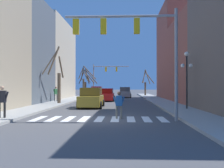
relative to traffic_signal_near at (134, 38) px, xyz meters
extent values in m
plane|color=#4C4C4F|center=(-1.97, 0.42, -4.54)|extent=(240.00, 240.00, 0.00)
cube|color=#9E9E99|center=(-7.74, 0.42, -4.47)|extent=(2.53, 90.00, 0.15)
cube|color=#9E9E99|center=(3.79, 0.42, -4.47)|extent=(2.53, 90.00, 0.15)
cube|color=#515B66|center=(-12.00, 13.35, 0.95)|extent=(6.00, 8.34, 10.98)
cube|color=#BCB299|center=(-12.00, 24.24, 1.14)|extent=(6.00, 13.43, 11.36)
cube|color=#934C3D|center=(8.05, 14.33, 0.10)|extent=(6.00, 10.65, 9.29)
cube|color=#934C3D|center=(8.05, 25.19, 2.26)|extent=(6.00, 11.06, 13.60)
cube|color=white|center=(-5.57, 0.74, -4.54)|extent=(0.45, 2.60, 0.01)
cube|color=white|center=(-4.67, 0.74, -4.54)|extent=(0.45, 2.60, 0.01)
cube|color=white|center=(-3.77, 0.74, -4.54)|extent=(0.45, 2.60, 0.01)
cube|color=white|center=(-2.87, 0.74, -4.54)|extent=(0.45, 2.60, 0.01)
cube|color=white|center=(-1.97, 0.74, -4.54)|extent=(0.45, 2.60, 0.01)
cube|color=white|center=(-1.07, 0.74, -4.54)|extent=(0.45, 2.60, 0.01)
cube|color=white|center=(-0.17, 0.74, -4.54)|extent=(0.45, 2.60, 0.01)
cube|color=white|center=(0.73, 0.74, -4.54)|extent=(0.45, 2.60, 0.01)
cube|color=white|center=(1.63, 0.74, -4.54)|extent=(0.45, 2.60, 0.01)
cylinder|color=gray|center=(2.28, 0.00, -1.47)|extent=(0.18, 0.18, 6.15)
cylinder|color=gray|center=(-0.78, 0.00, 1.21)|extent=(6.11, 0.14, 0.14)
cube|color=yellow|center=(0.14, 0.00, 0.66)|extent=(0.32, 0.28, 0.84)
cube|color=yellow|center=(-1.70, 0.00, 0.66)|extent=(0.32, 0.28, 0.84)
cube|color=yellow|center=(-3.23, 0.00, 0.66)|extent=(0.32, 0.28, 0.84)
cylinder|color=gray|center=(-6.22, 34.44, -1.57)|extent=(0.18, 0.18, 5.95)
cylinder|color=gray|center=(-2.91, 34.44, 1.01)|extent=(6.62, 0.14, 0.14)
cube|color=yellow|center=(-3.91, 34.44, 0.46)|extent=(0.32, 0.28, 0.84)
cube|color=yellow|center=(-1.92, 34.44, 0.46)|extent=(0.32, 0.28, 0.84)
cylinder|color=black|center=(4.33, 6.26, -2.35)|extent=(0.12, 0.12, 4.08)
sphere|color=white|center=(4.33, 6.26, -0.13)|extent=(0.36, 0.36, 0.36)
sphere|color=white|center=(4.01, 6.26, -1.05)|extent=(0.31, 0.31, 0.31)
sphere|color=white|center=(4.65, 6.26, -1.05)|extent=(0.31, 0.31, 0.31)
cube|color=red|center=(-2.79, 18.63, -3.98)|extent=(1.83, 4.38, 0.78)
cube|color=maroon|center=(-2.79, 18.63, -3.27)|extent=(1.69, 2.28, 0.64)
cylinder|color=black|center=(-1.85, 17.28, -4.22)|extent=(0.22, 0.64, 0.64)
cylinder|color=black|center=(-3.72, 17.28, -4.22)|extent=(0.22, 0.64, 0.64)
cylinder|color=black|center=(-1.85, 19.99, -4.22)|extent=(0.22, 0.64, 0.64)
cylinder|color=black|center=(-3.72, 19.99, -4.22)|extent=(0.22, 0.64, 0.64)
cube|color=gray|center=(-0.39, 29.08, -3.94)|extent=(1.76, 4.55, 0.85)
cube|color=#464648|center=(-0.39, 29.08, -3.17)|extent=(1.62, 2.37, 0.69)
cylinder|color=black|center=(-1.28, 30.49, -4.22)|extent=(0.22, 0.64, 0.64)
cylinder|color=black|center=(0.51, 30.49, -4.22)|extent=(0.22, 0.64, 0.64)
cylinder|color=black|center=(-1.28, 27.67, -4.22)|extent=(0.22, 0.64, 0.64)
cylinder|color=black|center=(0.51, 27.67, -4.22)|extent=(0.22, 0.64, 0.64)
cube|color=#A38423|center=(-3.45, 8.71, -3.93)|extent=(1.84, 4.54, 0.87)
cube|color=#594813|center=(-3.45, 8.71, -3.14)|extent=(1.70, 2.36, 0.71)
cylinder|color=black|center=(-2.51, 7.30, -4.22)|extent=(0.22, 0.64, 0.64)
cylinder|color=black|center=(-4.39, 7.30, -4.22)|extent=(0.22, 0.64, 0.64)
cylinder|color=black|center=(-2.51, 10.12, -4.22)|extent=(0.22, 0.64, 0.64)
cylinder|color=black|center=(-4.39, 10.12, -4.22)|extent=(0.22, 0.64, 0.64)
cube|color=red|center=(-5.30, 31.29, -3.92)|extent=(1.85, 4.61, 0.90)
cube|color=maroon|center=(-5.30, 31.29, -3.10)|extent=(1.70, 2.40, 0.74)
cylinder|color=black|center=(-6.24, 32.71, -4.22)|extent=(0.22, 0.64, 0.64)
cylinder|color=black|center=(-4.36, 32.71, -4.22)|extent=(0.22, 0.64, 0.64)
cylinder|color=black|center=(-6.24, 29.86, -4.22)|extent=(0.22, 0.64, 0.64)
cylinder|color=black|center=(-4.36, 29.86, -4.22)|extent=(0.22, 0.64, 0.64)
cylinder|color=#4C4C51|center=(-8.52, 15.45, -3.99)|extent=(0.12, 0.12, 0.80)
cylinder|color=#4C4C51|center=(-8.32, 15.65, -3.99)|extent=(0.12, 0.12, 0.80)
cube|color=#337542|center=(-8.42, 15.55, -3.28)|extent=(0.43, 0.43, 0.63)
sphere|color=#8C664C|center=(-8.42, 15.55, -2.82)|extent=(0.22, 0.22, 0.22)
cylinder|color=#337542|center=(-8.58, 15.39, -3.32)|extent=(0.26, 0.25, 0.61)
cylinder|color=#337542|center=(-8.26, 15.70, -3.32)|extent=(0.26, 0.25, 0.61)
cylinder|color=black|center=(-7.18, -0.15, -3.97)|extent=(0.13, 0.13, 0.84)
cube|color=black|center=(-7.33, -0.14, -3.22)|extent=(0.42, 0.24, 0.66)
sphere|color=tan|center=(-7.33, -0.14, -2.73)|extent=(0.24, 0.24, 0.24)
cylinder|color=black|center=(-7.10, -0.15, -3.26)|extent=(0.29, 0.10, 0.64)
cylinder|color=#7A705B|center=(-0.72, 0.87, -4.17)|extent=(0.11, 0.11, 0.75)
cylinder|color=#7A705B|center=(-1.00, 0.84, -4.17)|extent=(0.11, 0.11, 0.75)
cube|color=#235693|center=(-0.86, 0.85, -3.49)|extent=(0.39, 0.25, 0.59)
sphere|color=brown|center=(-0.86, 0.85, -3.06)|extent=(0.21, 0.21, 0.21)
cylinder|color=#235693|center=(-0.65, 0.87, -3.53)|extent=(0.26, 0.11, 0.57)
cylinder|color=#235693|center=(-1.07, 0.83, -3.53)|extent=(0.26, 0.11, 0.57)
cylinder|color=brown|center=(-7.26, 12.38, -2.85)|extent=(0.35, 0.35, 3.08)
cylinder|color=brown|center=(-8.00, 11.86, -0.08)|extent=(1.55, 1.20, 2.88)
cylinder|color=brown|center=(-7.71, 11.95, -0.02)|extent=(1.05, 1.04, 3.01)
cylinder|color=brown|center=(-7.30, 13.38, -0.63)|extent=(0.23, 2.12, 2.22)
cylinder|color=brown|center=(-8.20, 34.85, -2.83)|extent=(0.36, 0.36, 3.13)
cylinder|color=brown|center=(-8.60, 34.54, -0.16)|extent=(0.95, 0.78, 2.34)
cylinder|color=brown|center=(-7.06, 35.14, -0.09)|extent=(2.41, 0.81, 2.63)
cylinder|color=brown|center=(-7.71, 34.34, -0.67)|extent=(1.09, 1.20, 2.02)
cylinder|color=brown|center=(-8.48, 35.20, -0.40)|extent=(0.75, 0.89, 2.34)
cylinder|color=#473828|center=(-7.62, 33.39, -3.16)|extent=(0.36, 0.36, 2.46)
cylinder|color=#473828|center=(-8.26, 33.67, -0.84)|extent=(1.41, 0.72, 2.81)
cylinder|color=#473828|center=(-7.10, 32.84, -0.97)|extent=(1.15, 1.28, 2.15)
cylinder|color=#473828|center=(-6.51, 33.14, -0.93)|extent=(2.32, 0.68, 2.65)
cylinder|color=#473828|center=(-7.35, 34.05, -0.97)|extent=(0.67, 1.47, 2.69)
cylinder|color=#473828|center=(-6.82, 33.53, -1.15)|extent=(1.71, 0.46, 2.02)
cylinder|color=brown|center=(3.48, 35.23, -3.16)|extent=(0.33, 0.33, 2.46)
cylinder|color=brown|center=(3.17, 34.90, -1.15)|extent=(0.73, 0.81, 1.81)
cylinder|color=brown|center=(3.22, 34.71, -0.92)|extent=(0.66, 1.20, 2.49)
cylinder|color=brown|center=(4.32, 35.31, -1.07)|extent=(1.82, 0.34, 2.33)
cylinder|color=brown|center=(3.89, 34.76, -0.92)|extent=(0.95, 1.10, 2.80)
camera|label=1|loc=(-0.58, -14.38, -2.63)|focal=42.00mm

